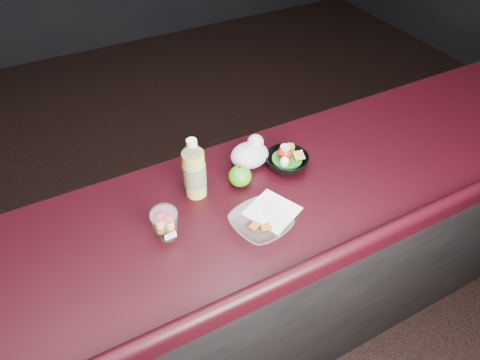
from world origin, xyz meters
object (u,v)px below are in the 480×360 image
fruit_cup (165,222)px  takeout_bowl (261,223)px  lemonade_bottle (195,172)px  snack_bowl (287,160)px  green_apple (240,176)px

fruit_cup → takeout_bowl: 0.32m
lemonade_bottle → takeout_bowl: lemonade_bottle is taller
snack_bowl → takeout_bowl: snack_bowl is taller
green_apple → snack_bowl: (0.21, 0.00, -0.01)m
takeout_bowl → green_apple: bearing=80.1°
snack_bowl → green_apple: bearing=-178.8°
lemonade_bottle → takeout_bowl: (0.13, -0.26, -0.08)m
fruit_cup → green_apple: 0.36m
lemonade_bottle → green_apple: 0.18m
green_apple → snack_bowl: bearing=1.2°
green_apple → takeout_bowl: green_apple is taller
lemonade_bottle → fruit_cup: 0.22m
takeout_bowl → lemonade_bottle: bearing=116.0°
lemonade_bottle → snack_bowl: size_ratio=1.25×
lemonade_bottle → green_apple: size_ratio=2.75×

